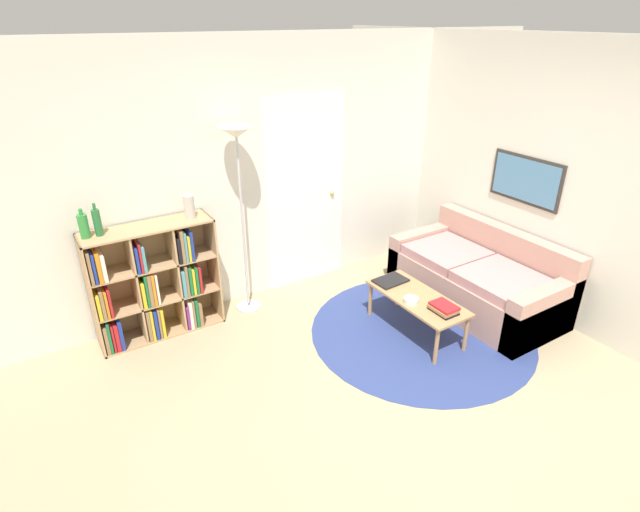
# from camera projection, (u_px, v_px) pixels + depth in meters

# --- Properties ---
(ground_plane) EXTENTS (14.00, 14.00, 0.00)m
(ground_plane) POSITION_uv_depth(u_px,v_px,m) (429.00, 420.00, 3.73)
(ground_plane) COLOR tan
(wall_back) EXTENTS (7.03, 0.11, 2.60)m
(wall_back) POSITION_uv_depth(u_px,v_px,m) (273.00, 173.00, 5.03)
(wall_back) COLOR silver
(wall_back) RESTS_ON ground_plane
(wall_right) EXTENTS (0.08, 5.42, 2.60)m
(wall_right) POSITION_uv_depth(u_px,v_px,m) (507.00, 171.00, 5.05)
(wall_right) COLOR silver
(wall_right) RESTS_ON ground_plane
(rug) EXTENTS (2.10, 2.10, 0.01)m
(rug) POSITION_uv_depth(u_px,v_px,m) (421.00, 331.00, 4.76)
(rug) COLOR navy
(rug) RESTS_ON ground_plane
(bookshelf) EXTENTS (1.12, 0.34, 1.08)m
(bookshelf) POSITION_uv_depth(u_px,v_px,m) (152.00, 285.00, 4.54)
(bookshelf) COLOR tan
(bookshelf) RESTS_ON ground_plane
(floor_lamp) EXTENTS (0.31, 0.31, 1.85)m
(floor_lamp) POSITION_uv_depth(u_px,v_px,m) (238.00, 157.00, 4.48)
(floor_lamp) COLOR #B7B7BC
(floor_lamp) RESTS_ON ground_plane
(couch) EXTENTS (0.89, 1.73, 0.77)m
(couch) POSITION_uv_depth(u_px,v_px,m) (480.00, 279.00, 5.14)
(couch) COLOR tan
(couch) RESTS_ON ground_plane
(coffee_table) EXTENTS (0.44, 1.00, 0.39)m
(coffee_table) POSITION_uv_depth(u_px,v_px,m) (417.00, 301.00, 4.61)
(coffee_table) COLOR #AD7F51
(coffee_table) RESTS_ON ground_plane
(laptop) EXTENTS (0.33, 0.23, 0.02)m
(laptop) POSITION_uv_depth(u_px,v_px,m) (391.00, 281.00, 4.85)
(laptop) COLOR black
(laptop) RESTS_ON coffee_table
(bowl) EXTENTS (0.14, 0.14, 0.05)m
(bowl) POSITION_uv_depth(u_px,v_px,m) (411.00, 300.00, 4.49)
(bowl) COLOR silver
(bowl) RESTS_ON coffee_table
(book_stack_on_table) EXTENTS (0.18, 0.23, 0.07)m
(book_stack_on_table) POSITION_uv_depth(u_px,v_px,m) (444.00, 308.00, 4.35)
(book_stack_on_table) COLOR black
(book_stack_on_table) RESTS_ON coffee_table
(bottle_left) EXTENTS (0.08, 0.08, 0.25)m
(bottle_left) POSITION_uv_depth(u_px,v_px,m) (84.00, 226.00, 4.05)
(bottle_left) COLOR #2D8438
(bottle_left) RESTS_ON bookshelf
(bottle_middle) EXTENTS (0.06, 0.06, 0.28)m
(bottle_middle) POSITION_uv_depth(u_px,v_px,m) (97.00, 222.00, 4.09)
(bottle_middle) COLOR #236633
(bottle_middle) RESTS_ON bookshelf
(vase_on_shelf) EXTENTS (0.09, 0.09, 0.21)m
(vase_on_shelf) POSITION_uv_depth(u_px,v_px,m) (189.00, 207.00, 4.45)
(vase_on_shelf) COLOR #B7B2A8
(vase_on_shelf) RESTS_ON bookshelf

